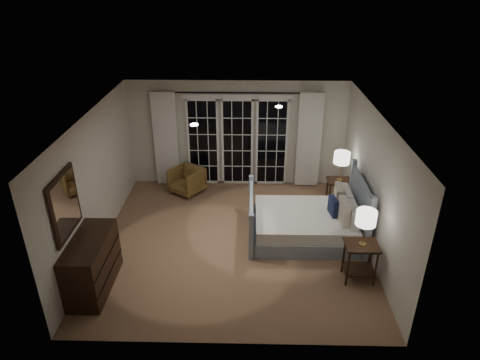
{
  "coord_description": "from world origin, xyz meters",
  "views": [
    {
      "loc": [
        0.27,
        -6.82,
        4.75
      ],
      "look_at": [
        0.11,
        0.53,
        1.05
      ],
      "focal_mm": 32.0,
      "sensor_mm": 36.0,
      "label": 1
    }
  ],
  "objects_px": {
    "bed": "(308,223)",
    "dresser": "(92,264)",
    "lamp_right": "(342,158)",
    "nightstand_left": "(360,256)",
    "lamp_left": "(366,218)",
    "nightstand_right": "(338,189)",
    "armchair": "(187,180)"
  },
  "relations": [
    {
      "from": "nightstand_left",
      "to": "lamp_right",
      "type": "xyz_separation_m",
      "value": [
        0.08,
        2.43,
        0.7
      ]
    },
    {
      "from": "bed",
      "to": "lamp_right",
      "type": "height_order",
      "value": "lamp_right"
    },
    {
      "from": "nightstand_right",
      "to": "lamp_left",
      "type": "height_order",
      "value": "lamp_left"
    },
    {
      "from": "nightstand_right",
      "to": "bed",
      "type": "bearing_deg",
      "value": -123.74
    },
    {
      "from": "lamp_right",
      "to": "armchair",
      "type": "bearing_deg",
      "value": 170.19
    },
    {
      "from": "nightstand_left",
      "to": "armchair",
      "type": "bearing_deg",
      "value": 137.46
    },
    {
      "from": "bed",
      "to": "lamp_left",
      "type": "height_order",
      "value": "lamp_left"
    },
    {
      "from": "lamp_left",
      "to": "dresser",
      "type": "xyz_separation_m",
      "value": [
        -4.36,
        -0.3,
        -0.74
      ]
    },
    {
      "from": "lamp_right",
      "to": "armchair",
      "type": "distance_m",
      "value": 3.52
    },
    {
      "from": "lamp_right",
      "to": "lamp_left",
      "type": "bearing_deg",
      "value": -91.97
    },
    {
      "from": "lamp_left",
      "to": "lamp_right",
      "type": "distance_m",
      "value": 2.43
    },
    {
      "from": "nightstand_right",
      "to": "dresser",
      "type": "bearing_deg",
      "value": -148.4
    },
    {
      "from": "nightstand_left",
      "to": "nightstand_right",
      "type": "relative_size",
      "value": 1.08
    },
    {
      "from": "bed",
      "to": "dresser",
      "type": "relative_size",
      "value": 1.62
    },
    {
      "from": "nightstand_left",
      "to": "lamp_right",
      "type": "relative_size",
      "value": 1.08
    },
    {
      "from": "lamp_right",
      "to": "armchair",
      "type": "height_order",
      "value": "lamp_right"
    },
    {
      "from": "armchair",
      "to": "dresser",
      "type": "distance_m",
      "value": 3.49
    },
    {
      "from": "nightstand_left",
      "to": "lamp_left",
      "type": "xyz_separation_m",
      "value": [
        0.0,
        -0.0,
        0.74
      ]
    },
    {
      "from": "lamp_left",
      "to": "dresser",
      "type": "relative_size",
      "value": 0.48
    },
    {
      "from": "nightstand_left",
      "to": "armchair",
      "type": "height_order",
      "value": "nightstand_left"
    },
    {
      "from": "nightstand_right",
      "to": "armchair",
      "type": "relative_size",
      "value": 0.96
    },
    {
      "from": "lamp_right",
      "to": "dresser",
      "type": "xyz_separation_m",
      "value": [
        -4.44,
        -2.73,
        -0.7
      ]
    },
    {
      "from": "bed",
      "to": "lamp_left",
      "type": "xyz_separation_m",
      "value": [
        0.71,
        -1.25,
        0.88
      ]
    },
    {
      "from": "nightstand_right",
      "to": "armchair",
      "type": "height_order",
      "value": "nightstand_right"
    },
    {
      "from": "nightstand_left",
      "to": "dresser",
      "type": "xyz_separation_m",
      "value": [
        -4.36,
        -0.3,
        -0.0
      ]
    },
    {
      "from": "lamp_right",
      "to": "dresser",
      "type": "distance_m",
      "value": 5.26
    },
    {
      "from": "nightstand_right",
      "to": "armchair",
      "type": "bearing_deg",
      "value": 170.19
    },
    {
      "from": "nightstand_left",
      "to": "lamp_right",
      "type": "height_order",
      "value": "lamp_right"
    },
    {
      "from": "dresser",
      "to": "lamp_right",
      "type": "bearing_deg",
      "value": 31.6
    },
    {
      "from": "bed",
      "to": "nightstand_left",
      "type": "height_order",
      "value": "bed"
    },
    {
      "from": "nightstand_right",
      "to": "lamp_right",
      "type": "relative_size",
      "value": 1.0
    },
    {
      "from": "bed",
      "to": "nightstand_left",
      "type": "bearing_deg",
      "value": -60.41
    }
  ]
}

